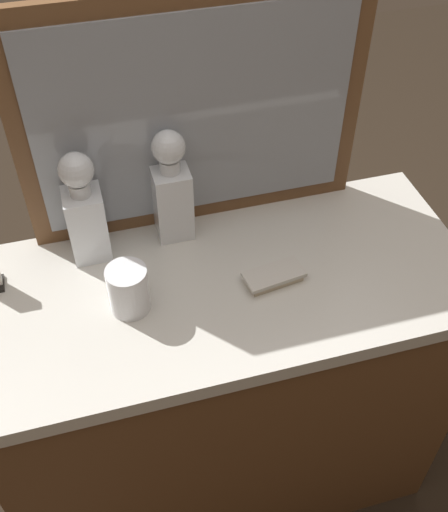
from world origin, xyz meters
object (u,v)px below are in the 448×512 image
object	(u,v)px
crystal_decanter_rear	(172,195)
crystal_decanter_right	(86,216)
crystal_tumbler_far_right	(129,291)
silver_brush_rear	(274,276)

from	to	relation	value
crystal_decanter_rear	crystal_decanter_right	bearing A→B (deg)	-174.46
crystal_decanter_right	crystal_decanter_rear	world-z (taller)	crystal_decanter_rear
crystal_tumbler_far_right	silver_brush_rear	distance (m)	0.32
crystal_decanter_right	crystal_decanter_rear	xyz separation A→B (m)	(0.20, 0.02, 0.00)
crystal_decanter_rear	crystal_tumbler_far_right	size ratio (longest dim) A/B	2.58
crystal_decanter_right	silver_brush_rear	xyz separation A→B (m)	(0.38, -0.20, -0.10)
crystal_decanter_right	crystal_decanter_rear	size ratio (longest dim) A/B	0.98
crystal_tumbler_far_right	silver_brush_rear	bearing A→B (deg)	-1.70
crystal_tumbler_far_right	crystal_decanter_right	bearing A→B (deg)	106.96
crystal_tumbler_far_right	silver_brush_rear	size ratio (longest dim) A/B	0.77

